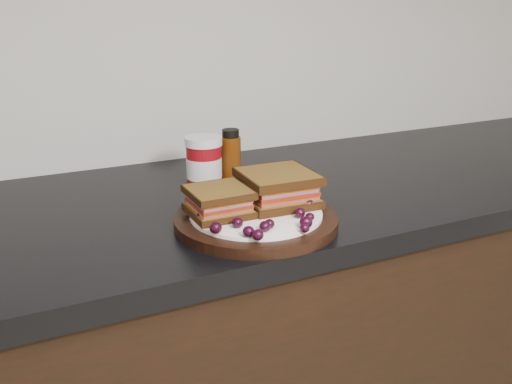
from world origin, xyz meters
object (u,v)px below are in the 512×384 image
(sandwich_left, at_px, (219,201))
(oil_bottle, at_px, (231,157))
(condiment_jar, at_px, (204,163))
(plate, at_px, (256,220))

(sandwich_left, xyz_separation_m, oil_bottle, (0.11, 0.21, 0.01))
(condiment_jar, bearing_deg, oil_bottle, 10.38)
(sandwich_left, distance_m, condiment_jar, 0.21)
(sandwich_left, bearing_deg, condiment_jar, 75.79)
(plate, relative_size, oil_bottle, 2.42)
(sandwich_left, relative_size, condiment_jar, 0.91)
(plate, distance_m, oil_bottle, 0.24)
(plate, height_order, oil_bottle, oil_bottle)
(plate, bearing_deg, sandwich_left, 163.08)
(plate, height_order, condiment_jar, condiment_jar)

